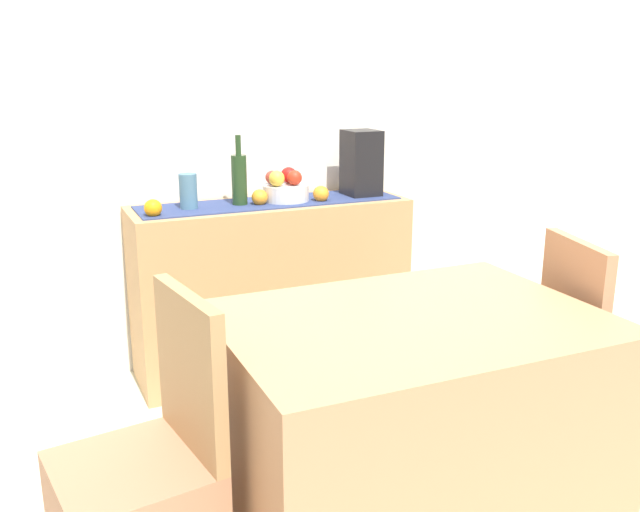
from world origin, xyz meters
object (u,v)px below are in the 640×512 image
wine_bottle (239,179)px  dining_table (408,425)px  fruit_bowl (286,193)px  ceramic_vase (188,192)px  sideboard_console (272,287)px  chair_by_corner (603,404)px  coffee_maker (361,163)px

wine_bottle → dining_table: (0.12, -1.37, -0.60)m
fruit_bowl → ceramic_vase: ceramic_vase is taller
dining_table → wine_bottle: bearing=94.9°
sideboard_console → fruit_bowl: (0.08, 0.00, 0.47)m
fruit_bowl → wine_bottle: size_ratio=0.68×
fruit_bowl → wine_bottle: bearing=180.0°
wine_bottle → chair_by_corner: 1.81m
sideboard_console → coffee_maker: 0.76m
dining_table → ceramic_vase: bearing=104.7°
ceramic_vase → sideboard_console: bearing=0.0°
fruit_bowl → wine_bottle: (-0.23, 0.00, 0.08)m
chair_by_corner → wine_bottle: bearing=125.2°
sideboard_console → dining_table: 1.37m
ceramic_vase → chair_by_corner: size_ratio=0.18×
coffee_maker → wine_bottle: bearing=180.0°
sideboard_console → dining_table: sideboard_console is taller
ceramic_vase → chair_by_corner: 1.94m
sideboard_console → ceramic_vase: 0.64m
coffee_maker → chair_by_corner: 1.59m
wine_bottle → dining_table: bearing=-85.1°
coffee_maker → ceramic_vase: size_ratio=1.99×
coffee_maker → dining_table: size_ratio=0.28×
fruit_bowl → wine_bottle: wine_bottle is taller
sideboard_console → chair_by_corner: chair_by_corner is taller
fruit_bowl → dining_table: size_ratio=0.19×
ceramic_vase → dining_table: ceramic_vase is taller
ceramic_vase → wine_bottle: bearing=0.0°
coffee_maker → ceramic_vase: bearing=180.0°
fruit_bowl → chair_by_corner: fruit_bowl is taller
sideboard_console → wine_bottle: (-0.15, 0.00, 0.55)m
fruit_bowl → ceramic_vase: 0.47m
coffee_maker → chair_by_corner: coffee_maker is taller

